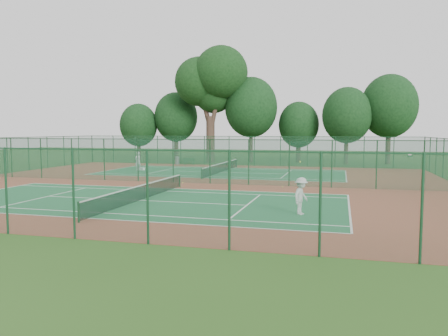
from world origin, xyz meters
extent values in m
plane|color=#264B17|center=(0.00, 0.00, 0.00)|extent=(120.00, 120.00, 0.00)
cube|color=brown|center=(0.00, 0.00, 0.01)|extent=(40.00, 36.00, 0.01)
cube|color=#1D5C33|center=(0.00, -9.00, 0.01)|extent=(23.77, 10.97, 0.01)
cube|color=#1F6337|center=(0.00, 9.00, 0.01)|extent=(23.77, 10.97, 0.01)
cube|color=#17452A|center=(0.00, 18.00, 1.75)|extent=(40.00, 0.02, 3.50)
cube|color=#15391E|center=(0.00, 18.00, 3.46)|extent=(40.00, 0.05, 0.05)
cube|color=#194D32|center=(0.00, -18.00, 1.75)|extent=(40.00, 0.02, 3.50)
cube|color=#163E25|center=(0.00, -18.00, 3.46)|extent=(40.00, 0.05, 0.05)
cube|color=#17452E|center=(0.00, 0.00, 1.75)|extent=(40.00, 0.02, 3.50)
cube|color=#12321A|center=(0.00, 0.00, 3.46)|extent=(40.00, 0.05, 0.05)
cylinder|color=#123318|center=(0.00, -15.40, 0.49)|extent=(0.10, 0.10, 0.97)
cylinder|color=#123318|center=(0.00, -2.60, 0.49)|extent=(0.10, 0.10, 0.97)
cube|color=black|center=(0.00, -9.00, 0.48)|extent=(0.02, 12.80, 0.85)
cube|color=silver|center=(0.00, -9.00, 0.92)|extent=(0.04, 12.80, 0.06)
cylinder|color=#12321A|center=(0.00, 2.60, 0.49)|extent=(0.10, 0.10, 0.97)
cylinder|color=#12321A|center=(0.00, 15.40, 0.49)|extent=(0.10, 0.10, 0.97)
cube|color=black|center=(0.00, 9.00, 0.48)|extent=(0.02, 12.80, 0.85)
cube|color=white|center=(0.00, 9.00, 0.92)|extent=(0.04, 12.80, 0.06)
imported|color=silver|center=(9.54, -10.93, 0.94)|extent=(1.04, 1.35, 1.84)
imported|color=silver|center=(-8.86, 8.60, 0.99)|extent=(0.70, 0.83, 1.95)
cylinder|color=slate|center=(-8.00, 17.60, 0.49)|extent=(0.69, 0.69, 0.95)
cube|color=#13381A|center=(-6.90, 17.24, 0.22)|extent=(0.12, 0.37, 0.41)
cube|color=#13381A|center=(-5.81, 17.37, 0.22)|extent=(0.12, 0.37, 0.41)
cube|color=#13381A|center=(-6.36, 17.31, 0.44)|extent=(1.41, 0.54, 0.05)
cube|color=#13381A|center=(-6.34, 17.12, 0.65)|extent=(1.37, 0.20, 0.41)
cube|color=silver|center=(-8.73, 9.12, 0.16)|extent=(0.87, 0.61, 0.31)
sphere|color=#C0E334|center=(7.27, -0.61, 0.04)|extent=(0.07, 0.07, 0.07)
sphere|color=#B6D832|center=(2.98, -0.20, 0.04)|extent=(0.07, 0.07, 0.07)
sphere|color=#CBF138|center=(-0.64, -0.28, 0.05)|extent=(0.07, 0.07, 0.07)
cylinder|color=#3B2920|center=(-5.07, 22.01, 3.00)|extent=(1.10, 1.10, 6.00)
cylinder|color=#3B2920|center=(-5.97, 22.31, 7.50)|extent=(2.03, 0.60, 5.97)
cylinder|color=#3B2920|center=(-4.17, 21.81, 7.80)|extent=(1.90, 0.56, 6.47)
sphere|color=black|center=(-6.67, 22.31, 10.50)|extent=(6.40, 6.40, 6.40)
sphere|color=black|center=(-3.57, 21.81, 11.50)|extent=(6.80, 6.80, 6.80)
sphere|color=black|center=(-4.87, 22.81, 9.00)|extent=(5.20, 5.20, 5.20)
camera|label=1|loc=(11.38, -32.46, 4.17)|focal=35.00mm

